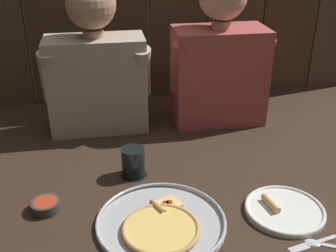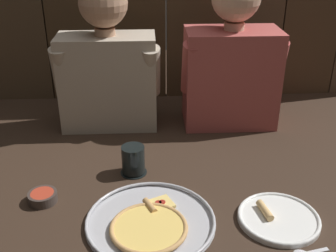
{
  "view_description": "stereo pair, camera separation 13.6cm",
  "coord_description": "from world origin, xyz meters",
  "px_view_note": "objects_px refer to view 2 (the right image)",
  "views": [
    {
      "loc": [
        -0.23,
        -1.1,
        0.79
      ],
      "look_at": [
        -0.03,
        0.1,
        0.18
      ],
      "focal_mm": 44.34,
      "sensor_mm": 36.0,
      "label": 1
    },
    {
      "loc": [
        -0.09,
        -1.12,
        0.79
      ],
      "look_at": [
        -0.03,
        0.1,
        0.18
      ],
      "focal_mm": 44.34,
      "sensor_mm": 36.0,
      "label": 2
    }
  ],
  "objects_px": {
    "dinner_plate": "(278,218)",
    "dipping_bowl": "(43,197)",
    "pizza_tray": "(150,222)",
    "drinking_glass": "(133,160)",
    "diner_right": "(232,57)",
    "diner_left": "(107,59)"
  },
  "relations": [
    {
      "from": "pizza_tray",
      "to": "dipping_bowl",
      "type": "distance_m",
      "value": 0.36
    },
    {
      "from": "pizza_tray",
      "to": "drinking_glass",
      "type": "distance_m",
      "value": 0.29
    },
    {
      "from": "diner_right",
      "to": "drinking_glass",
      "type": "bearing_deg",
      "value": -135.84
    },
    {
      "from": "dinner_plate",
      "to": "drinking_glass",
      "type": "distance_m",
      "value": 0.51
    },
    {
      "from": "dinner_plate",
      "to": "drinking_glass",
      "type": "bearing_deg",
      "value": 146.97
    },
    {
      "from": "dinner_plate",
      "to": "diner_left",
      "type": "height_order",
      "value": "diner_left"
    },
    {
      "from": "dinner_plate",
      "to": "diner_right",
      "type": "relative_size",
      "value": 0.38
    },
    {
      "from": "drinking_glass",
      "to": "diner_right",
      "type": "xyz_separation_m",
      "value": [
        0.4,
        0.39,
        0.24
      ]
    },
    {
      "from": "diner_left",
      "to": "diner_right",
      "type": "distance_m",
      "value": 0.5
    },
    {
      "from": "dipping_bowl",
      "to": "diner_left",
      "type": "bearing_deg",
      "value": 72.06
    },
    {
      "from": "dinner_plate",
      "to": "drinking_glass",
      "type": "height_order",
      "value": "drinking_glass"
    },
    {
      "from": "pizza_tray",
      "to": "dipping_bowl",
      "type": "bearing_deg",
      "value": 158.58
    },
    {
      "from": "diner_right",
      "to": "pizza_tray",
      "type": "bearing_deg",
      "value": -117.39
    },
    {
      "from": "pizza_tray",
      "to": "drinking_glass",
      "type": "height_order",
      "value": "drinking_glass"
    },
    {
      "from": "diner_left",
      "to": "diner_right",
      "type": "relative_size",
      "value": 0.97
    },
    {
      "from": "pizza_tray",
      "to": "diner_right",
      "type": "relative_size",
      "value": 0.6
    },
    {
      "from": "pizza_tray",
      "to": "diner_right",
      "type": "height_order",
      "value": "diner_right"
    },
    {
      "from": "pizza_tray",
      "to": "dinner_plate",
      "type": "height_order",
      "value": "dinner_plate"
    },
    {
      "from": "dipping_bowl",
      "to": "pizza_tray",
      "type": "bearing_deg",
      "value": -21.42
    },
    {
      "from": "dinner_plate",
      "to": "dipping_bowl",
      "type": "height_order",
      "value": "dinner_plate"
    },
    {
      "from": "pizza_tray",
      "to": "dipping_bowl",
      "type": "relative_size",
      "value": 4.21
    },
    {
      "from": "pizza_tray",
      "to": "dipping_bowl",
      "type": "height_order",
      "value": "dipping_bowl"
    }
  ]
}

